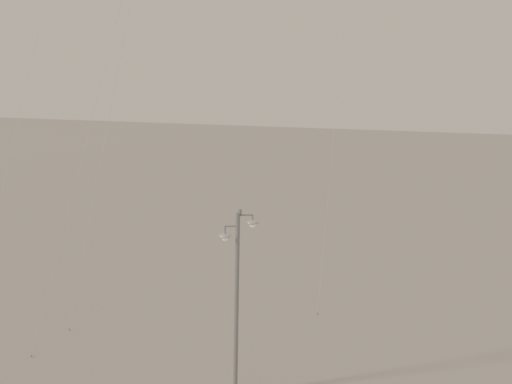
# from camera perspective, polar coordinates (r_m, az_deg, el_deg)

# --- Properties ---
(street_lamp) EXTENTS (1.57, 0.83, 8.15)m
(street_lamp) POSITION_cam_1_polar(r_m,az_deg,el_deg) (29.38, -1.52, -8.57)
(street_lamp) COLOR gray
(street_lamp) RESTS_ON ground
(kite_3) EXTENTS (3.26, 8.54, 20.62)m
(kite_3) POSITION_cam_1_polar(r_m,az_deg,el_deg) (37.10, -11.11, 12.93)
(kite_3) COLOR maroon
(kite_3) RESTS_ON ground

